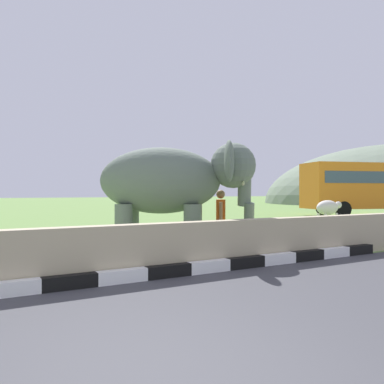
{
  "coord_description": "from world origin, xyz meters",
  "views": [
    {
      "loc": [
        -1.38,
        -2.65,
        1.61
      ],
      "look_at": [
        3.56,
        5.94,
        1.6
      ],
      "focal_mm": 36.95,
      "sensor_mm": 36.0,
      "label": 1
    }
  ],
  "objects": [
    {
      "name": "cow_near",
      "position": [
        12.74,
        9.66,
        0.87
      ],
      "size": [
        1.93,
        0.86,
        1.23
      ],
      "color": "beige",
      "rests_on": "ground_plane"
    },
    {
      "name": "bus_orange",
      "position": [
        22.67,
        14.42,
        2.08
      ],
      "size": [
        10.1,
        5.19,
        3.5
      ],
      "color": "orange",
      "rests_on": "ground_plane"
    },
    {
      "name": "person_handler",
      "position": [
        4.48,
        6.03,
        0.93
      ],
      "size": [
        0.44,
        0.61,
        1.66
      ],
      "color": "navy",
      "rests_on": "ground_plane"
    },
    {
      "name": "elephant",
      "position": [
        3.27,
        6.35,
        1.85
      ],
      "size": [
        3.95,
        3.52,
        2.86
      ],
      "color": "slate",
      "rests_on": "ground_plane"
    },
    {
      "name": "barrier_parapet",
      "position": [
        2.0,
        4.25,
        0.5
      ],
      "size": [
        28.0,
        0.36,
        1.0
      ],
      "primitive_type": "cube",
      "color": "tan",
      "rests_on": "ground_plane"
    },
    {
      "name": "striped_curb",
      "position": [
        -0.35,
        3.95,
        0.12
      ],
      "size": [
        16.2,
        0.2,
        0.24
      ],
      "color": "white",
      "rests_on": "ground_plane"
    }
  ]
}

